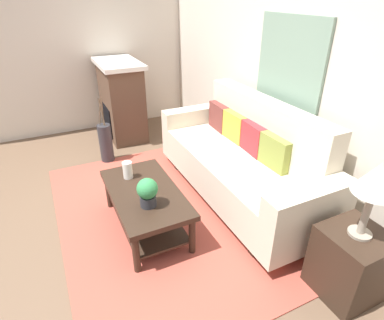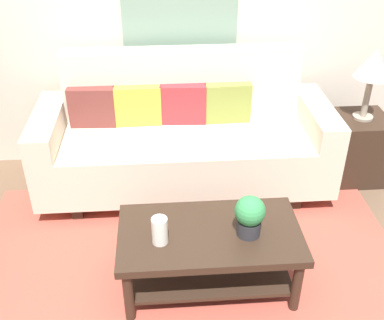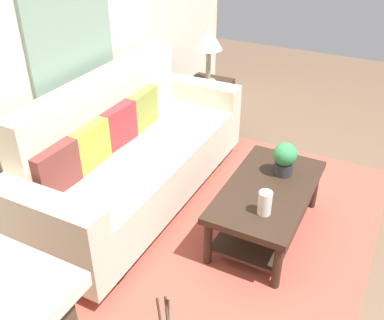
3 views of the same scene
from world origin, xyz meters
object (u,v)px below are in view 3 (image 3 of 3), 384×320
Objects in this scene: tabletop_vase at (265,203)px; framed_painting at (70,25)px; side_table at (207,106)px; table_lamp at (209,41)px; couch at (133,156)px; throw_pillow_mustard at (89,146)px; throw_pillow_crimson at (117,126)px; throw_pillow_olive at (142,109)px; throw_pillow_maroon at (55,169)px; coffee_table at (267,200)px; potted_plant_tabletop at (285,158)px.

framed_painting is at bearing 82.66° from tabletop_vase.
side_table is 0.98× the size of table_lamp.
couch is 2.49× the size of framed_painting.
table_lamp reaches higher than throw_pillow_mustard.
tabletop_vase is 2.05m from side_table.
framed_painting is at bearing 90.00° from throw_pillow_crimson.
throw_pillow_olive reaches higher than tabletop_vase.
throw_pillow_mustard is 0.63× the size of table_lamp.
couch is at bearing 79.84° from tabletop_vase.
table_lamp is (2.15, -0.12, 0.31)m from throw_pillow_maroon.
throw_pillow_mustard reaches higher than coffee_table.
throw_pillow_mustard is 0.71m from throw_pillow_olive.
throw_pillow_maroon reaches higher than side_table.
throw_pillow_crimson is at bearing 103.48° from potted_plant_tabletop.
throw_pillow_mustard is 0.33× the size of coffee_table.
potted_plant_tabletop is at bearing -9.59° from coffee_table.
throw_pillow_mustard is at bearing 117.31° from potted_plant_tabletop.
potted_plant_tabletop is 1.87m from framed_painting.
throw_pillow_mustard is at bearing 96.17° from tabletop_vase.
table_lamp is (1.35, 1.13, 0.68)m from coffee_table.
throw_pillow_maroon is 0.71m from throw_pillow_crimson.
throw_pillow_olive is 0.39× the size of framed_painting.
throw_pillow_mustard reaches higher than side_table.
potted_plant_tabletop is (0.52, 0.03, 0.06)m from tabletop_vase.
tabletop_vase is 2.10m from table_lamp.
throw_pillow_crimson is 1.33m from potted_plant_tabletop.
side_table is 1.90m from framed_painting.
tabletop_vase is at bearing -143.98° from table_lamp.
couch is 0.45m from throw_pillow_olive.
throw_pillow_mustard is 1.34m from tabletop_vase.
throw_pillow_maroon is at bearing 180.00° from throw_pillow_mustard.
couch reaches higher than potted_plant_tabletop.
table_lamp is (1.44, 0.01, 0.56)m from couch.
throw_pillow_olive is at bearing 19.39° from couch.
coffee_table is 1.76m from side_table.
couch is 1.11m from framed_painting.
potted_plant_tabletop reaches higher than tabletop_vase.
throw_pillow_olive reaches higher than potted_plant_tabletop.
framed_painting is at bearing 162.29° from side_table.
coffee_table is 0.37m from tabletop_vase.
framed_painting reaches higher than tabletop_vase.
framed_painting is (-1.44, 0.46, 0.44)m from table_lamp.
tabletop_vase is 0.30× the size of side_table.
throw_pillow_olive is at bearing -43.75° from framed_painting.
throw_pillow_maroon is at bearing 110.72° from tabletop_vase.
throw_pillow_mustard is 1.37m from coffee_table.
potted_plant_tabletop reaches higher than coffee_table.
throw_pillow_maroon is 0.63× the size of table_lamp.
framed_painting is (0.00, 0.34, 0.75)m from throw_pillow_crimson.
potted_plant_tabletop is at bearing -76.52° from throw_pillow_crimson.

